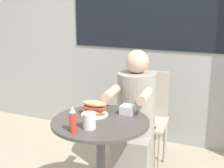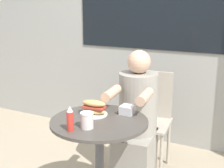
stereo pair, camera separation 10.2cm
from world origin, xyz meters
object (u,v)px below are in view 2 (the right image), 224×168
diner_chair (150,111)px  seated_diner (136,129)px  drink_cup (86,120)px  cafe_table (99,148)px  condiment_bottle (70,119)px  sandwich_on_plate (94,108)px

diner_chair → seated_diner: (0.01, -0.34, -0.03)m
seated_diner → drink_cup: bearing=77.4°
cafe_table → drink_cup: (-0.00, -0.15, 0.25)m
cafe_table → drink_cup: size_ratio=7.17×
condiment_bottle → seated_diner: bearing=80.0°
sandwich_on_plate → diner_chair: bearing=80.5°
cafe_table → sandwich_on_plate: sandwich_on_plate is taller
diner_chair → condiment_bottle: size_ratio=5.64×
sandwich_on_plate → seated_diner: bearing=71.3°
cafe_table → drink_cup: bearing=-91.9°
seated_diner → sandwich_on_plate: (-0.14, -0.42, 0.28)m
seated_diner → drink_cup: (-0.07, -0.64, 0.28)m
drink_cup → diner_chair: bearing=87.0°
diner_chair → sandwich_on_plate: size_ratio=4.71×
sandwich_on_plate → condiment_bottle: 0.30m
condiment_bottle → sandwich_on_plate: bearing=92.7°
diner_chair → sandwich_on_plate: bearing=73.9°
diner_chair → sandwich_on_plate: diner_chair is taller
diner_chair → condiment_bottle: condiment_bottle is taller
seated_diner → condiment_bottle: 0.79m
drink_cup → condiment_bottle: 0.10m
seated_diner → diner_chair: bearing=-94.2°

